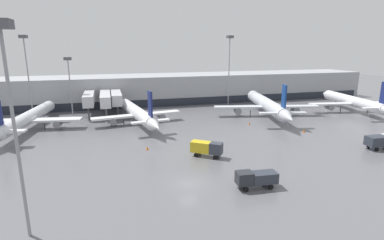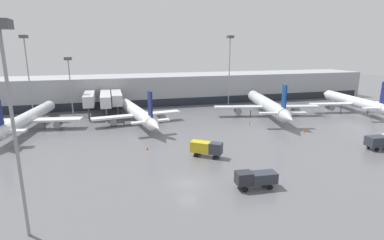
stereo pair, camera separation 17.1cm
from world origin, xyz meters
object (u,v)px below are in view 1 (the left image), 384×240
parked_jet_1 (267,105)px  service_truck_0 (256,178)px  apron_light_mast_6 (230,52)px  traffic_cone_2 (147,148)px  apron_light_mast_5 (7,73)px  parked_jet_0 (137,113)px  apron_light_mast_4 (25,54)px  parked_jet_3 (354,102)px  traffic_cone_3 (249,123)px  service_truck_1 (382,140)px  traffic_cone_0 (304,131)px  parked_jet_4 (27,118)px  service_truck_2 (207,148)px  apron_light_mast_2 (69,69)px

parked_jet_1 → service_truck_0: size_ratio=6.60×
parked_jet_1 → apron_light_mast_6: size_ratio=1.70×
traffic_cone_2 → apron_light_mast_5: 30.31m
parked_jet_0 → apron_light_mast_4: 32.71m
parked_jet_3 → traffic_cone_3: bearing=107.7°
service_truck_1 → service_truck_0: bearing=-162.0°
traffic_cone_0 → parked_jet_0: bearing=152.5°
parked_jet_4 → apron_light_mast_4: size_ratio=1.66×
service_truck_2 → traffic_cone_3: (16.40, 17.14, -1.21)m
parked_jet_1 → apron_light_mast_4: (-59.58, 15.94, 13.09)m
parked_jet_1 → parked_jet_4: parked_jet_1 is taller
parked_jet_0 → apron_light_mast_2: (-15.83, 14.06, 9.79)m
traffic_cone_2 → traffic_cone_3: traffic_cone_3 is taller
traffic_cone_3 → parked_jet_4: bearing=168.9°
traffic_cone_0 → service_truck_2: bearing=-161.8°
apron_light_mast_5 → traffic_cone_3: bearing=39.6°
apron_light_mast_4 → apron_light_mast_5: bearing=-78.9°
apron_light_mast_4 → apron_light_mast_6: bearing=1.4°
service_truck_0 → apron_light_mast_2: size_ratio=0.36×
service_truck_0 → parked_jet_1: bearing=-117.0°
parked_jet_0 → service_truck_0: size_ratio=5.83×
apron_light_mast_2 → parked_jet_4: bearing=-121.6°
service_truck_2 → parked_jet_0: bearing=145.7°
service_truck_1 → apron_light_mast_5: apron_light_mast_5 is taller
parked_jet_0 → service_truck_1: parked_jet_0 is taller
service_truck_1 → service_truck_2: service_truck_2 is taller
service_truck_1 → traffic_cone_0: service_truck_1 is taller
apron_light_mast_6 → traffic_cone_0: bearing=-84.2°
apron_light_mast_4 → apron_light_mast_6: size_ratio=0.98×
service_truck_2 → traffic_cone_3: size_ratio=7.34×
traffic_cone_3 → apron_light_mast_4: 58.22m
parked_jet_1 → service_truck_1: parked_jet_1 is taller
apron_light_mast_4 → service_truck_1: bearing=-34.6°
parked_jet_0 → apron_light_mast_5: 45.86m
traffic_cone_3 → apron_light_mast_5: (-39.78, -32.92, 15.25)m
apron_light_mast_6 → service_truck_2: bearing=-117.0°
service_truck_0 → traffic_cone_2: service_truck_0 is taller
apron_light_mast_2 → apron_light_mast_4: bearing=174.4°
service_truck_2 → apron_light_mast_2: size_ratio=0.34×
service_truck_2 → apron_light_mast_4: 55.28m
service_truck_1 → parked_jet_0: bearing=145.7°
service_truck_0 → traffic_cone_0: bearing=-132.8°
parked_jet_0 → apron_light_mast_2: size_ratio=2.08×
traffic_cone_2 → apron_light_mast_6: (30.44, 35.95, 16.15)m
parked_jet_1 → traffic_cone_0: (-0.30, -16.60, -2.65)m
apron_light_mast_2 → apron_light_mast_4: apron_light_mast_4 is taller
apron_light_mast_2 → apron_light_mast_5: apron_light_mast_5 is taller
traffic_cone_3 → traffic_cone_0: bearing=-46.7°
parked_jet_1 → apron_light_mast_2: 52.73m
parked_jet_1 → apron_light_mast_5: apron_light_mast_5 is taller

